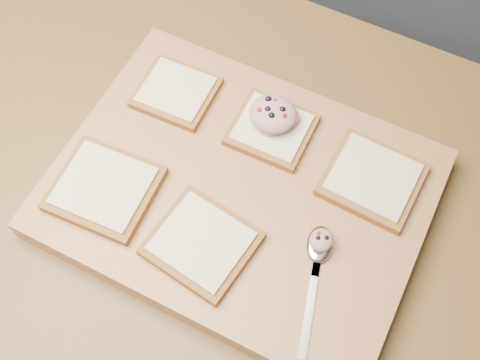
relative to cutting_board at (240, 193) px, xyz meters
The scene contains 11 objects.
ground 0.92m from the cutting_board, 166.94° to the right, with size 4.00×4.00×0.00m, color #515459.
island_counter 0.47m from the cutting_board, 166.94° to the right, with size 2.00×0.80×0.90m.
cutting_board is the anchor object (origin of this frame).
bread_far_left 0.18m from the cutting_board, 148.46° to the left, with size 0.11×0.10×0.02m.
bread_far_center 0.10m from the cutting_board, 89.55° to the left, with size 0.11×0.10×0.02m.
bread_far_right 0.18m from the cutting_board, 29.12° to the left, with size 0.13×0.12×0.02m.
bread_near_left 0.18m from the cutting_board, 151.10° to the right, with size 0.14×0.13×0.02m.
bread_near_center 0.10m from the cutting_board, 93.15° to the right, with size 0.14×0.13×0.02m.
tuna_salad_dollop 0.12m from the cutting_board, 91.52° to the left, with size 0.07×0.06×0.03m.
spoon 0.14m from the cutting_board, 17.64° to the right, with size 0.07×0.17×0.01m.
spoon_salad 0.14m from the cutting_board, 13.05° to the right, with size 0.03×0.03×0.02m.
Camera 1 is at (0.22, -0.31, 1.67)m, focal length 45.00 mm.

